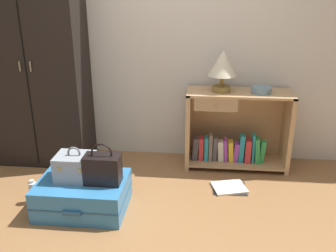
% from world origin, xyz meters
% --- Properties ---
extents(ground_plane, '(9.00, 9.00, 0.00)m').
position_xyz_m(ground_plane, '(0.00, 0.00, 0.00)').
color(ground_plane, olive).
extents(back_wall, '(6.40, 0.10, 2.60)m').
position_xyz_m(back_wall, '(0.00, 1.50, 1.30)').
color(back_wall, beige).
rests_on(back_wall, ground_plane).
extents(wardrobe, '(0.91, 0.47, 2.03)m').
position_xyz_m(wardrobe, '(-1.18, 1.20, 1.02)').
color(wardrobe, black).
rests_on(wardrobe, ground_plane).
extents(bookshelf, '(0.99, 0.39, 0.76)m').
position_xyz_m(bookshelf, '(0.73, 1.25, 0.36)').
color(bookshelf, tan).
rests_on(bookshelf, ground_plane).
extents(table_lamp, '(0.26, 0.26, 0.38)m').
position_xyz_m(table_lamp, '(0.58, 1.23, 1.01)').
color(table_lamp, olive).
rests_on(table_lamp, bookshelf).
extents(bowl, '(0.19, 0.19, 0.06)m').
position_xyz_m(bowl, '(0.94, 1.21, 0.79)').
color(bowl, slate).
rests_on(bowl, bookshelf).
extents(suitcase_large, '(0.70, 0.53, 0.26)m').
position_xyz_m(suitcase_large, '(-0.51, 0.33, 0.13)').
color(suitcase_large, teal).
rests_on(suitcase_large, ground_plane).
extents(train_case, '(0.29, 0.24, 0.27)m').
position_xyz_m(train_case, '(-0.57, 0.37, 0.36)').
color(train_case, '#8E99A3').
rests_on(train_case, suitcase_large).
extents(handbag, '(0.28, 0.16, 0.33)m').
position_xyz_m(handbag, '(-0.34, 0.32, 0.38)').
color(handbag, black).
rests_on(handbag, suitcase_large).
extents(bottle, '(0.06, 0.06, 0.21)m').
position_xyz_m(bottle, '(-0.95, 0.37, 0.10)').
color(bottle, white).
rests_on(bottle, ground_plane).
extents(open_book_on_floor, '(0.34, 0.30, 0.02)m').
position_xyz_m(open_book_on_floor, '(0.67, 0.77, 0.01)').
color(open_book_on_floor, white).
rests_on(open_book_on_floor, ground_plane).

